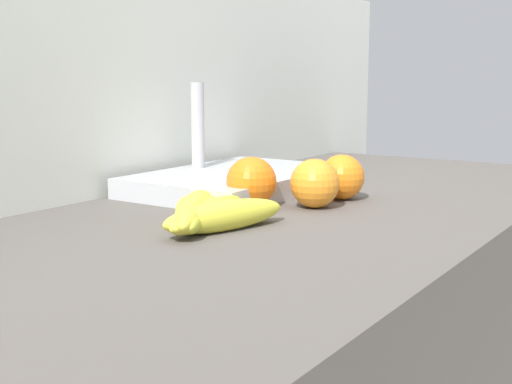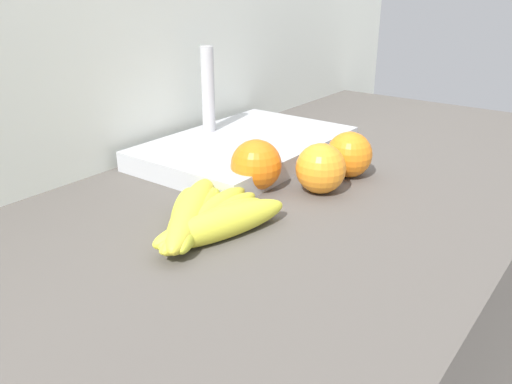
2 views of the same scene
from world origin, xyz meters
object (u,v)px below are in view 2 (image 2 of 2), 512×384
object	(u,v)px
orange_right	(256,165)
orange_back_right	(321,168)
sink_basin	(245,146)
banana_bunch	(204,218)
orange_far_right	(349,155)

from	to	relation	value
orange_right	orange_back_right	bearing A→B (deg)	-60.53
sink_basin	orange_back_right	bearing A→B (deg)	-108.59
banana_bunch	orange_back_right	world-z (taller)	orange_back_right
orange_far_right	sink_basin	world-z (taller)	sink_basin
banana_bunch	orange_back_right	size ratio (longest dim) A/B	2.86
banana_bunch	orange_back_right	distance (m)	0.21
banana_bunch	orange_far_right	size ratio (longest dim) A/B	2.93
banana_bunch	sink_basin	size ratio (longest dim) A/B	0.57
banana_bunch	orange_right	xyz separation A→B (m)	(0.16, 0.03, 0.02)
orange_back_right	orange_far_right	size ratio (longest dim) A/B	1.02
orange_back_right	orange_right	xyz separation A→B (m)	(-0.05, 0.08, 0.00)
orange_back_right	orange_far_right	distance (m)	0.09
orange_right	orange_far_right	bearing A→B (deg)	-32.82
orange_far_right	sink_basin	xyz separation A→B (m)	(-0.02, 0.20, -0.02)
banana_bunch	orange_back_right	bearing A→B (deg)	-13.74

